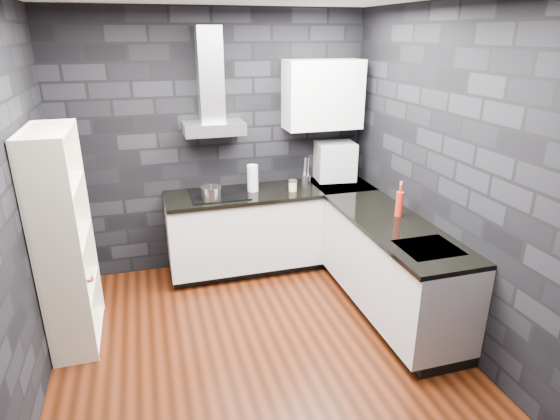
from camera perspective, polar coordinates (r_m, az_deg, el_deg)
name	(u,v)px	position (r m, az deg, el deg)	size (l,w,h in m)	color
ground	(255,343)	(4.11, -3.03, -15.85)	(3.20, 3.20, 0.00)	#3F180A
wall_back	(217,144)	(5.02, -7.70, 7.94)	(3.20, 0.05, 2.70)	black
wall_front	(337,306)	(2.07, 7.01, -11.60)	(3.20, 0.05, 2.70)	black
wall_left	(9,214)	(3.52, -30.16, -0.39)	(0.05, 3.20, 2.70)	black
wall_right	(442,174)	(4.14, 19.10, 4.17)	(0.05, 3.20, 2.70)	black
toekick_back	(271,260)	(5.30, -1.16, -6.16)	(2.18, 0.50, 0.10)	black
toekick_right	(392,307)	(4.59, 13.47, -11.41)	(0.50, 1.78, 0.10)	black
counter_back_cab	(271,227)	(5.08, -1.07, -2.04)	(2.20, 0.60, 0.76)	silver
counter_right_cab	(392,267)	(4.36, 13.48, -6.72)	(0.60, 1.80, 0.76)	silver
counter_back_top	(271,192)	(4.93, -1.07, 2.20)	(2.20, 0.62, 0.04)	black
counter_right_top	(395,226)	(4.19, 13.82, -1.88)	(0.62, 1.80, 0.04)	black
counter_corner_top	(341,185)	(5.20, 7.45, 3.01)	(0.62, 0.62, 0.04)	black
hood_body	(214,128)	(4.78, -8.04, 9.85)	(0.60, 0.34, 0.12)	silver
hood_chimney	(210,75)	(4.78, -8.49, 16.00)	(0.24, 0.20, 0.90)	silver
upper_cabinet	(323,95)	(5.03, 5.24, 13.84)	(0.80, 0.35, 0.70)	silver
cooktop	(219,194)	(4.83, -7.42, 1.93)	(0.58, 0.50, 0.01)	black
sink_rim	(428,248)	(3.81, 17.65, -4.43)	(0.44, 0.40, 0.01)	silver
pot	(211,194)	(4.65, -8.40, 1.99)	(0.19, 0.19, 0.11)	#B6B6BB
glass_vase	(253,178)	(4.88, -3.35, 3.91)	(0.11, 0.11, 0.28)	silver
storage_jar	(293,186)	(4.89, 1.56, 2.91)	(0.08, 0.08, 0.10)	beige
utensil_crock	(306,181)	(5.03, 3.15, 3.54)	(0.10, 0.10, 0.13)	#B6B6BB
appliance_garage	(335,161)	(5.22, 6.72, 5.92)	(0.41, 0.32, 0.41)	#AEAFB4
red_bottle	(399,204)	(4.33, 14.34, 0.70)	(0.07, 0.07, 0.23)	#AC2414
bookshelf	(65,241)	(4.11, -24.76, -3.43)	(0.34, 0.80, 1.80)	silver
fruit_bowl	(61,244)	(3.96, -25.09, -3.78)	(0.19, 0.19, 0.05)	white
book_red	(71,270)	(4.37, -24.16, -6.70)	(0.16, 0.02, 0.21)	maroon
book_second	(69,265)	(4.41, -24.30, -6.15)	(0.17, 0.02, 0.23)	#B2B2B2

